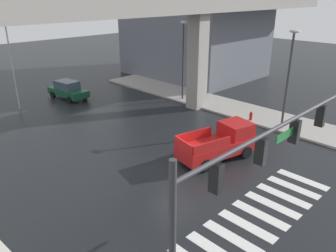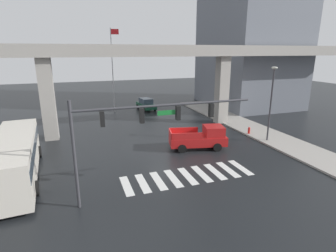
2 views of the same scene
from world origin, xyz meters
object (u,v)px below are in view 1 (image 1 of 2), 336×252
(sedan_dark_green, at_px, (68,90))
(street_lamp_near_corner, at_px, (289,69))
(fire_hydrant, at_px, (251,117))
(traffic_signal_mast, at_px, (257,165))
(flagpole, at_px, (7,31))
(street_lamp_mid_block, at_px, (183,52))
(pickup_truck, at_px, (221,143))

(sedan_dark_green, xyz_separation_m, street_lamp_near_corner, (7.47, -18.32, 3.70))
(street_lamp_near_corner, relative_size, fire_hydrant, 8.52)
(traffic_signal_mast, bearing_deg, flagpole, 85.22)
(street_lamp_mid_block, distance_m, flagpole, 14.75)
(pickup_truck, bearing_deg, traffic_signal_mast, -138.06)
(pickup_truck, height_order, fire_hydrant, pickup_truck)
(pickup_truck, xyz_separation_m, street_lamp_mid_block, (7.03, 9.79, 3.57))
(street_lamp_near_corner, height_order, street_lamp_mid_block, same)
(pickup_truck, bearing_deg, flagpole, 105.89)
(pickup_truck, distance_m, fire_hydrant, 6.95)
(sedan_dark_green, distance_m, flagpole, 7.43)
(traffic_signal_mast, distance_m, fire_hydrant, 16.69)
(pickup_truck, xyz_separation_m, flagpole, (-5.10, 17.91, 5.65))
(sedan_dark_green, relative_size, fire_hydrant, 5.27)
(street_lamp_mid_block, bearing_deg, street_lamp_near_corner, -90.00)
(pickup_truck, xyz_separation_m, sedan_dark_green, (-0.44, 17.92, -0.14))
(street_lamp_near_corner, height_order, fire_hydrant, street_lamp_near_corner)
(street_lamp_near_corner, xyz_separation_m, flagpole, (-12.13, 18.31, 2.08))
(pickup_truck, height_order, traffic_signal_mast, traffic_signal_mast)
(traffic_signal_mast, xyz_separation_m, street_lamp_mid_block, (14.17, 16.19, -0.11))
(fire_hydrant, height_order, flagpole, flagpole)
(sedan_dark_green, xyz_separation_m, fire_hydrant, (7.07, -15.90, -0.42))
(pickup_truck, relative_size, street_lamp_mid_block, 0.74)
(traffic_signal_mast, xyz_separation_m, street_lamp_near_corner, (14.17, 6.00, -0.11))
(sedan_dark_green, relative_size, traffic_signal_mast, 0.41)
(street_lamp_near_corner, distance_m, fire_hydrant, 4.80)
(traffic_signal_mast, bearing_deg, pickup_truck, 41.94)
(street_lamp_near_corner, bearing_deg, sedan_dark_green, 112.19)
(flagpole, bearing_deg, street_lamp_mid_block, -33.81)
(pickup_truck, height_order, street_lamp_mid_block, street_lamp_mid_block)
(street_lamp_mid_block, bearing_deg, fire_hydrant, -92.95)
(pickup_truck, distance_m, sedan_dark_green, 17.92)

